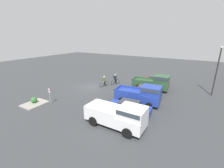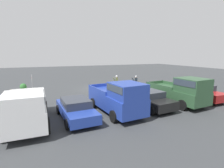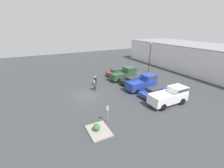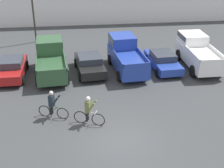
# 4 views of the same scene
# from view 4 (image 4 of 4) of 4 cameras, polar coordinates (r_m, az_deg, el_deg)

# --- Properties ---
(ground_plane) EXTENTS (80.00, 80.00, 0.00)m
(ground_plane) POSITION_cam_4_polar(r_m,az_deg,el_deg) (16.08, 1.36, -10.26)
(ground_plane) COLOR #383A3D
(sedan_0) EXTENTS (1.93, 4.26, 1.41)m
(sedan_0) POSITION_cam_4_polar(r_m,az_deg,el_deg) (23.57, -17.81, 2.82)
(sedan_0) COLOR maroon
(sedan_0) RESTS_ON ground_plane
(pickup_truck_0) EXTENTS (2.58, 5.36, 2.32)m
(pickup_truck_0) POSITION_cam_4_polar(r_m,az_deg,el_deg) (23.45, -11.16, 4.72)
(pickup_truck_0) COLOR #2D5133
(pickup_truck_0) RESTS_ON ground_plane
(sedan_1) EXTENTS (2.30, 4.41, 1.36)m
(sedan_1) POSITION_cam_4_polar(r_m,az_deg,el_deg) (23.28, -4.11, 3.71)
(sedan_1) COLOR black
(sedan_1) RESTS_ON ground_plane
(pickup_truck_1) EXTENTS (2.52, 5.44, 2.34)m
(pickup_truck_1) POSITION_cam_4_polar(r_m,az_deg,el_deg) (23.71, 2.51, 5.45)
(pickup_truck_1) COLOR #233D9E
(pickup_truck_1) RESTS_ON ground_plane
(sedan_2) EXTENTS (2.12, 4.58, 1.30)m
(sedan_2) POSITION_cam_4_polar(r_m,az_deg,el_deg) (24.25, 9.24, 4.28)
(sedan_2) COLOR #233D9E
(sedan_2) RESTS_ON ground_plane
(pickup_truck_2) EXTENTS (2.28, 5.47, 2.23)m
(pickup_truck_2) POSITION_cam_4_polar(r_m,az_deg,el_deg) (25.26, 15.29, 5.80)
(pickup_truck_2) COLOR white
(pickup_truck_2) RESTS_ON ground_plane
(cyclist_0) EXTENTS (1.68, 0.70, 1.73)m
(cyclist_0) POSITION_cam_4_polar(r_m,az_deg,el_deg) (16.92, -4.30, -4.89)
(cyclist_0) COLOR black
(cyclist_0) RESTS_ON ground_plane
(cyclist_1) EXTENTS (1.73, 0.72, 1.71)m
(cyclist_1) POSITION_cam_4_polar(r_m,az_deg,el_deg) (17.77, -10.83, -3.72)
(cyclist_1) COLOR black
(cyclist_1) RESTS_ON ground_plane
(lamppost) EXTENTS (0.36, 0.36, 6.57)m
(lamppost) POSITION_cam_4_polar(r_m,az_deg,el_deg) (30.09, -14.41, 14.44)
(lamppost) COLOR #2D2823
(lamppost) RESTS_ON ground_plane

